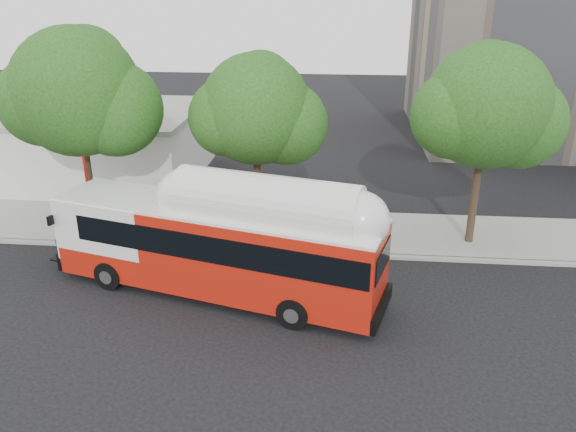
% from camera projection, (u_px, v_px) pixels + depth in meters
% --- Properties ---
extents(ground, '(120.00, 120.00, 0.00)m').
position_uv_depth(ground, '(262.00, 297.00, 21.83)').
color(ground, black).
rests_on(ground, ground).
extents(sidewalk, '(60.00, 5.00, 0.15)m').
position_uv_depth(sidewalk, '(280.00, 229.00, 27.79)').
color(sidewalk, gray).
rests_on(sidewalk, ground).
extents(curb_strip, '(60.00, 0.30, 0.15)m').
position_uv_depth(curb_strip, '(274.00, 252.00, 25.40)').
color(curb_strip, gray).
rests_on(curb_strip, ground).
extents(red_curb_segment, '(10.00, 0.32, 0.16)m').
position_uv_depth(red_curb_segment, '(209.00, 249.00, 25.65)').
color(red_curb_segment, maroon).
rests_on(red_curb_segment, ground).
extents(street_tree_left, '(6.67, 5.80, 9.74)m').
position_uv_depth(street_tree_left, '(88.00, 97.00, 25.17)').
color(street_tree_left, '#2D2116').
rests_on(street_tree_left, ground).
extents(street_tree_mid, '(5.75, 5.00, 8.62)m').
position_uv_depth(street_tree_mid, '(265.00, 114.00, 25.22)').
color(street_tree_mid, '#2D2116').
rests_on(street_tree_mid, ground).
extents(street_tree_right, '(6.21, 5.40, 9.18)m').
position_uv_depth(street_tree_right, '(496.00, 111.00, 24.04)').
color(street_tree_right, '#2D2116').
rests_on(street_tree_right, ground).
extents(low_commercial_bldg, '(16.20, 10.20, 4.25)m').
position_uv_depth(low_commercial_bldg, '(70.00, 142.00, 35.11)').
color(low_commercial_bldg, silver).
rests_on(low_commercial_bldg, ground).
extents(transit_bus, '(13.98, 6.12, 4.09)m').
position_uv_depth(transit_bus, '(218.00, 249.00, 21.46)').
color(transit_bus, red).
rests_on(transit_bus, ground).
extents(signal_pole, '(0.13, 0.43, 4.57)m').
position_uv_depth(signal_pole, '(89.00, 195.00, 25.76)').
color(signal_pole, red).
rests_on(signal_pole, ground).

